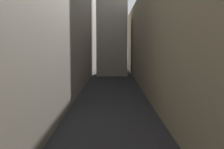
% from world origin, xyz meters
% --- Properties ---
extents(ground_plane, '(264.00, 264.00, 0.00)m').
position_xyz_m(ground_plane, '(0.00, 48.00, 0.00)').
color(ground_plane, '#232326').
extents(building_block_left, '(11.92, 108.00, 25.72)m').
position_xyz_m(building_block_left, '(-11.46, 50.00, 12.86)').
color(building_block_left, gray).
rests_on(building_block_left, ground).
extents(building_block_right, '(13.26, 108.00, 18.30)m').
position_xyz_m(building_block_right, '(12.13, 50.00, 9.15)').
color(building_block_right, gray).
rests_on(building_block_right, ground).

